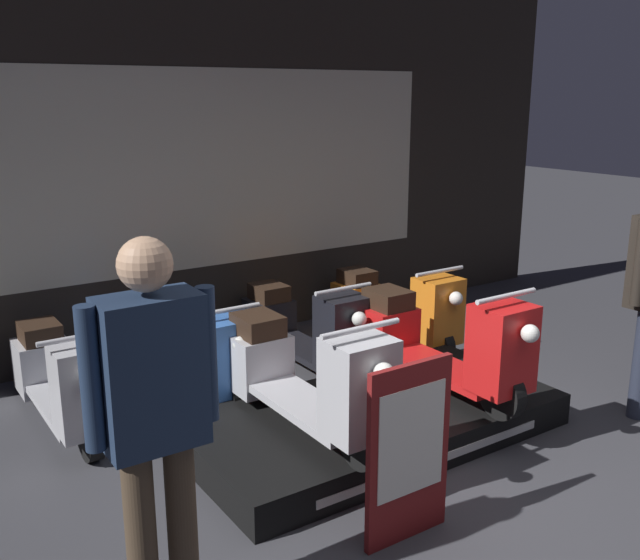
% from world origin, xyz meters
% --- Properties ---
extents(ground_plane, '(30.00, 30.00, 0.00)m').
position_xyz_m(ground_plane, '(0.00, 0.00, 0.00)').
color(ground_plane, '#38383D').
extents(shop_wall_back, '(8.05, 0.09, 3.20)m').
position_xyz_m(shop_wall_back, '(0.00, 3.40, 1.60)').
color(shop_wall_back, '#28231E').
rests_on(shop_wall_back, ground_plane).
extents(display_platform, '(2.44, 1.21, 0.21)m').
position_xyz_m(display_platform, '(-0.02, 1.05, 0.11)').
color(display_platform, black).
rests_on(display_platform, ground_plane).
extents(scooter_display_left, '(0.50, 1.56, 0.81)m').
position_xyz_m(scooter_display_left, '(-0.57, 1.05, 0.54)').
color(scooter_display_left, black).
rests_on(scooter_display_left, display_platform).
extents(scooter_display_right, '(0.50, 1.56, 0.81)m').
position_xyz_m(scooter_display_right, '(0.53, 1.05, 0.54)').
color(scooter_display_right, black).
rests_on(scooter_display_right, display_platform).
extents(scooter_backrow_0, '(0.50, 1.56, 0.81)m').
position_xyz_m(scooter_backrow_0, '(-1.66, 2.36, 0.33)').
color(scooter_backrow_0, black).
rests_on(scooter_backrow_0, ground_plane).
extents(scooter_backrow_1, '(0.50, 1.56, 0.81)m').
position_xyz_m(scooter_backrow_1, '(-0.70, 2.36, 0.33)').
color(scooter_backrow_1, black).
rests_on(scooter_backrow_1, ground_plane).
extents(scooter_backrow_2, '(0.50, 1.56, 0.81)m').
position_xyz_m(scooter_backrow_2, '(0.26, 2.36, 0.33)').
color(scooter_backrow_2, black).
rests_on(scooter_backrow_2, ground_plane).
extents(scooter_backrow_3, '(0.50, 1.56, 0.81)m').
position_xyz_m(scooter_backrow_3, '(1.22, 2.36, 0.33)').
color(scooter_backrow_3, black).
rests_on(scooter_backrow_3, ground_plane).
extents(person_left_browsing, '(0.56, 0.23, 1.67)m').
position_xyz_m(person_left_browsing, '(-1.78, 0.26, 0.97)').
color(person_left_browsing, '#473828').
rests_on(person_left_browsing, ground_plane).
extents(price_sign_board, '(0.50, 0.04, 0.94)m').
position_xyz_m(price_sign_board, '(-0.57, 0.08, 0.48)').
color(price_sign_board, maroon).
rests_on(price_sign_board, ground_plane).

